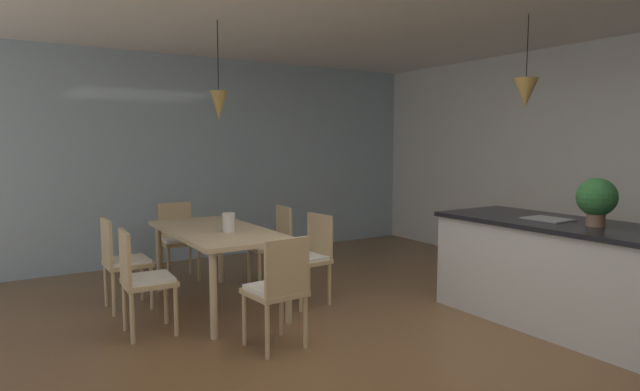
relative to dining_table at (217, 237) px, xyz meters
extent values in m
cube|color=brown|center=(1.92, 0.74, -0.69)|extent=(10.00, 8.40, 0.04)
cube|color=#9EB7C6|center=(-2.14, 0.74, 0.68)|extent=(0.06, 8.40, 2.70)
cube|color=#D1B284|center=(0.00, 0.00, 0.06)|extent=(1.74, 0.84, 0.04)
cylinder|color=#D1B284|center=(-0.79, 0.34, -0.31)|extent=(0.06, 0.06, 0.73)
cylinder|color=#D1B284|center=(0.79, 0.34, -0.31)|extent=(0.06, 0.06, 0.73)
cylinder|color=#D1B284|center=(-0.79, -0.34, -0.31)|extent=(0.06, 0.06, 0.73)
cylinder|color=#D1B284|center=(0.79, -0.34, -0.31)|extent=(0.06, 0.06, 0.73)
cube|color=tan|center=(1.19, 0.00, -0.24)|extent=(0.43, 0.43, 0.04)
cube|color=white|center=(1.19, 0.00, -0.21)|extent=(0.39, 0.39, 0.03)
cube|color=tan|center=(1.37, 0.02, -0.01)|extent=(0.06, 0.38, 0.42)
cylinder|color=tan|center=(1.04, -0.18, -0.47)|extent=(0.04, 0.04, 0.41)
cylinder|color=tan|center=(1.01, 0.16, -0.47)|extent=(0.04, 0.04, 0.41)
cylinder|color=tan|center=(1.38, -0.16, -0.47)|extent=(0.04, 0.04, 0.41)
cylinder|color=tan|center=(1.35, 0.18, -0.47)|extent=(0.04, 0.04, 0.41)
cube|color=tan|center=(0.39, -0.74, -0.24)|extent=(0.42, 0.42, 0.04)
cube|color=white|center=(0.39, -0.74, -0.21)|extent=(0.37, 0.37, 0.03)
cube|color=tan|center=(0.38, -0.92, -0.01)|extent=(0.38, 0.05, 0.42)
cylinder|color=tan|center=(0.23, -0.56, -0.47)|extent=(0.04, 0.04, 0.41)
cylinder|color=tan|center=(0.57, -0.58, -0.47)|extent=(0.04, 0.04, 0.41)
cylinder|color=tan|center=(0.22, -0.90, -0.47)|extent=(0.04, 0.04, 0.41)
cylinder|color=tan|center=(0.55, -0.92, -0.47)|extent=(0.04, 0.04, 0.41)
cube|color=tan|center=(-0.39, 0.74, -0.24)|extent=(0.43, 0.43, 0.04)
cube|color=white|center=(-0.39, 0.74, -0.21)|extent=(0.39, 0.39, 0.03)
cube|color=tan|center=(-0.38, 0.92, -0.01)|extent=(0.38, 0.06, 0.42)
cylinder|color=tan|center=(-0.24, 0.56, -0.47)|extent=(0.04, 0.04, 0.41)
cylinder|color=tan|center=(-0.58, 0.59, -0.47)|extent=(0.04, 0.04, 0.41)
cylinder|color=tan|center=(-0.21, 0.90, -0.47)|extent=(0.04, 0.04, 0.41)
cylinder|color=tan|center=(-0.55, 0.93, -0.47)|extent=(0.04, 0.04, 0.41)
cube|color=tan|center=(-1.19, 0.00, -0.24)|extent=(0.42, 0.42, 0.04)
cube|color=white|center=(-1.19, 0.00, -0.21)|extent=(0.38, 0.38, 0.03)
cube|color=tan|center=(-1.37, 0.01, -0.01)|extent=(0.05, 0.38, 0.42)
cylinder|color=tan|center=(-1.01, 0.16, -0.47)|extent=(0.04, 0.04, 0.41)
cylinder|color=tan|center=(-1.03, -0.18, -0.47)|extent=(0.04, 0.04, 0.41)
cylinder|color=tan|center=(-1.35, 0.18, -0.47)|extent=(0.04, 0.04, 0.41)
cylinder|color=tan|center=(-1.37, -0.16, -0.47)|extent=(0.04, 0.04, 0.41)
cube|color=tan|center=(-0.39, -0.74, -0.24)|extent=(0.41, 0.41, 0.04)
cube|color=white|center=(-0.39, -0.74, -0.21)|extent=(0.37, 0.37, 0.03)
cube|color=tan|center=(-0.39, -0.92, -0.01)|extent=(0.38, 0.04, 0.42)
cylinder|color=tan|center=(-0.57, -0.57, -0.47)|extent=(0.04, 0.04, 0.41)
cylinder|color=tan|center=(-0.23, -0.57, -0.47)|extent=(0.04, 0.04, 0.41)
cylinder|color=tan|center=(-0.56, -0.91, -0.47)|extent=(0.04, 0.04, 0.41)
cylinder|color=tan|center=(-0.22, -0.91, -0.47)|extent=(0.04, 0.04, 0.41)
cube|color=tan|center=(0.39, 0.74, -0.24)|extent=(0.43, 0.43, 0.04)
cube|color=white|center=(0.39, 0.74, -0.21)|extent=(0.39, 0.39, 0.03)
cube|color=tan|center=(0.38, 0.92, -0.01)|extent=(0.38, 0.06, 0.42)
cylinder|color=tan|center=(0.58, 0.59, -0.47)|extent=(0.04, 0.04, 0.41)
cylinder|color=tan|center=(0.24, 0.56, -0.47)|extent=(0.04, 0.04, 0.41)
cylinder|color=tan|center=(0.55, 0.92, -0.47)|extent=(0.04, 0.04, 0.41)
cylinder|color=tan|center=(0.21, 0.90, -0.47)|extent=(0.04, 0.04, 0.41)
cube|color=silver|center=(2.06, 2.30, -0.23)|extent=(2.05, 0.86, 0.88)
cube|color=black|center=(2.06, 2.30, 0.21)|extent=(2.11, 0.92, 0.04)
cube|color=gray|center=(1.91, 2.30, 0.23)|extent=(0.36, 0.30, 0.01)
cylinder|color=black|center=(-0.03, 0.05, 1.70)|extent=(0.01, 0.01, 0.65)
cone|color=olive|center=(-0.03, 0.05, 1.24)|extent=(0.16, 0.16, 0.27)
cylinder|color=black|center=(1.65, 2.30, 1.75)|extent=(0.01, 0.01, 0.56)
cone|color=olive|center=(1.65, 2.30, 1.34)|extent=(0.21, 0.21, 0.26)
cylinder|color=#8C664C|center=(2.35, 2.30, 0.28)|extent=(0.14, 0.14, 0.10)
sphere|color=#2D6B33|center=(2.35, 2.30, 0.46)|extent=(0.31, 0.31, 0.31)
cylinder|color=silver|center=(0.21, 0.04, 0.16)|extent=(0.12, 0.12, 0.18)
camera|label=1|loc=(4.69, -1.79, 0.89)|focal=29.42mm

